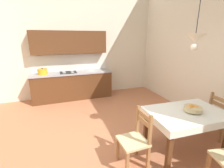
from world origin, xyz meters
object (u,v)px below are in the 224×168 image
dining_table (186,118)px  pendant_lamp (195,39)px  kitchen_cabinetry (72,73)px  dining_chair_window_side (221,117)px  dining_chair_tv_side (135,140)px  fruit_bowl (193,109)px

dining_table → pendant_lamp: pendant_lamp is taller
kitchen_cabinetry → dining_chair_window_side: size_ratio=2.76×
kitchen_cabinetry → dining_chair_window_side: (2.57, -3.32, -0.41)m
dining_chair_tv_side → dining_chair_window_side: size_ratio=1.00×
dining_chair_tv_side → dining_chair_window_side: bearing=2.0°
fruit_bowl → pendant_lamp: size_ratio=0.37×
dining_chair_tv_side → dining_chair_window_side: 2.00m
dining_table → dining_chair_tv_side: 1.03m
dining_chair_tv_side → pendant_lamp: bearing=6.4°
dining_chair_tv_side → fruit_bowl: 1.16m
dining_chair_window_side → pendant_lamp: size_ratio=1.16×
fruit_bowl → dining_chair_window_side: bearing=5.2°
dining_chair_window_side → dining_chair_tv_side: bearing=-178.0°
fruit_bowl → pendant_lamp: (-0.03, 0.13, 1.16)m
dining_table → fruit_bowl: bearing=-22.3°
dining_chair_tv_side → pendant_lamp: pendant_lamp is taller
dining_chair_window_side → fruit_bowl: dining_chair_window_side is taller
dining_chair_window_side → fruit_bowl: size_ratio=3.10×
pendant_lamp → kitchen_cabinetry: bearing=116.5°
dining_chair_window_side → pendant_lamp: bearing=177.0°
kitchen_cabinetry → pendant_lamp: pendant_lamp is taller
dining_table → pendant_lamp: 1.36m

